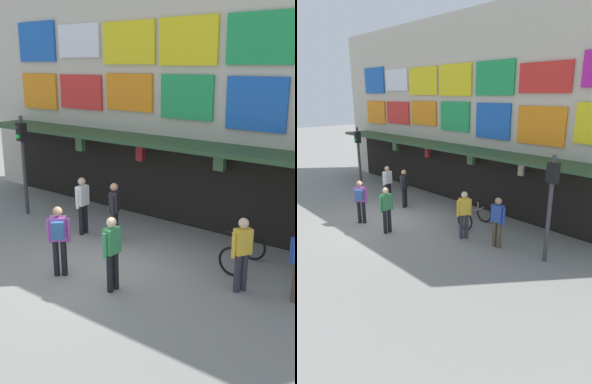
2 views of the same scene
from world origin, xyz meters
The scene contains 11 objects.
ground_plane centered at (0.00, 0.00, 0.00)m, with size 80.00×80.00×0.00m, color gray.
shopfront centered at (0.00, 4.57, 3.96)m, with size 18.00×2.60×8.00m.
traffic_light_near centered at (-4.69, 1.75, 2.14)m, with size 0.30×0.34×3.20m.
traffic_light_far centered at (5.98, 1.77, 2.14)m, with size 0.33×0.35×3.20m.
bicycle_parked centered at (2.75, 2.29, 0.39)m, with size 0.73×1.17×1.05m.
pedestrian_in_yellow centered at (3.22, 1.19, 0.95)m, with size 0.37×0.48×1.68m.
pedestrian_in_black centered at (-1.91, 1.58, 0.95)m, with size 0.25×0.53×1.68m.
pedestrian_in_purple centered at (1.00, -0.44, 0.95)m, with size 0.23×0.53×1.68m.
pedestrian_in_white centered at (-0.79, 1.68, 0.95)m, with size 0.36×0.49×1.68m.
pedestrian_in_red centered at (-0.43, -0.66, 0.98)m, with size 0.47×0.47×1.68m.
pedestrian_in_blue centered at (4.40, 1.48, 0.95)m, with size 0.53×0.23×1.68m.
Camera 2 is at (10.20, -6.38, 4.77)m, focal length 30.31 mm.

